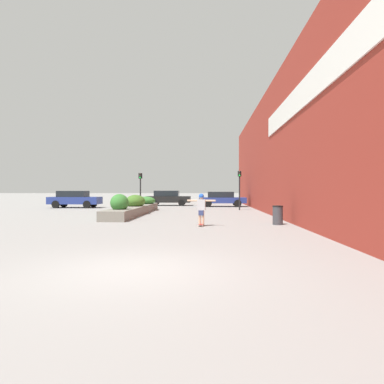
{
  "coord_description": "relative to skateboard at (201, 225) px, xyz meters",
  "views": [
    {
      "loc": [
        1.61,
        -7.11,
        1.69
      ],
      "look_at": [
        0.69,
        13.48,
        1.54
      ],
      "focal_mm": 32.0,
      "sensor_mm": 36.0,
      "label": 1
    }
  ],
  "objects": [
    {
      "name": "skateboarder",
      "position": [
        0.0,
        0.0,
        0.88
      ],
      "size": [
        1.31,
        0.3,
        1.41
      ],
      "rotation": [
        0.0,
        0.0,
        -0.17
      ],
      "color": "tan",
      "rests_on": "skateboard"
    },
    {
      "name": "car_center_left",
      "position": [
        -3.89,
        20.27,
        0.76
      ],
      "size": [
        4.63,
        1.96,
        1.57
      ],
      "rotation": [
        0.0,
        0.0,
        -1.57
      ],
      "color": "black",
      "rests_on": "ground_plane"
    },
    {
      "name": "traffic_light_right",
      "position": [
        2.93,
        12.62,
        2.15
      ],
      "size": [
        0.28,
        0.3,
        3.23
      ],
      "color": "black",
      "rests_on": "ground_plane"
    },
    {
      "name": "car_center_right",
      "position": [
        1.72,
        18.2,
        0.72
      ],
      "size": [
        4.6,
        2.01,
        1.47
      ],
      "rotation": [
        0.0,
        0.0,
        -1.57
      ],
      "color": "navy",
      "rests_on": "ground_plane"
    },
    {
      "name": "car_leftmost",
      "position": [
        -12.04,
        15.42,
        0.76
      ],
      "size": [
        4.63,
        1.97,
        1.57
      ],
      "rotation": [
        0.0,
        0.0,
        -1.57
      ],
      "color": "navy",
      "rests_on": "ground_plane"
    },
    {
      "name": "traffic_light_left",
      "position": [
        -5.29,
        12.45,
        2.05
      ],
      "size": [
        0.28,
        0.3,
        3.06
      ],
      "color": "black",
      "rests_on": "ground_plane"
    },
    {
      "name": "trash_bin",
      "position": [
        3.66,
        0.86,
        0.4
      ],
      "size": [
        0.51,
        0.51,
        0.92
      ],
      "color": "#38383D",
      "rests_on": "ground_plane"
    },
    {
      "name": "ground_plane",
      "position": [
        -1.33,
        -8.62,
        -0.07
      ],
      "size": [
        300.0,
        300.0,
        0.0
      ],
      "primitive_type": "plane",
      "color": "gray"
    },
    {
      "name": "skateboard",
      "position": [
        0.0,
        0.0,
        0.0
      ],
      "size": [
        0.3,
        0.58,
        0.09
      ],
      "rotation": [
        0.0,
        0.0,
        -0.17
      ],
      "color": "maroon",
      "rests_on": "ground_plane"
    },
    {
      "name": "planter_box",
      "position": [
        -4.71,
        7.73,
        0.4
      ],
      "size": [
        1.58,
        11.84,
        1.44
      ],
      "color": "slate",
      "rests_on": "ground_plane"
    },
    {
      "name": "building_wall_right",
      "position": [
        4.74,
        7.03,
        4.29
      ],
      "size": [
        0.67,
        45.17,
        8.69
      ],
      "color": "maroon",
      "rests_on": "ground_plane"
    }
  ]
}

